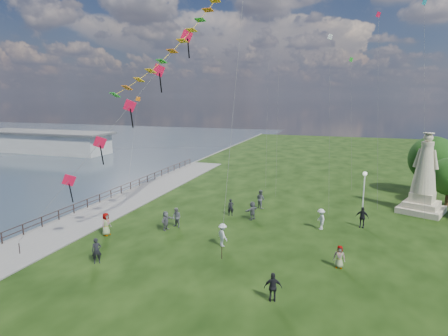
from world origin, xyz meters
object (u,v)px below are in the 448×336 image
(person_6, at_px, (231,207))
(lamppost, at_px, (364,184))
(person_1, at_px, (177,218))
(person_5, at_px, (166,221))
(person_7, at_px, (261,199))
(person_4, at_px, (339,257))
(statue, at_px, (424,183))
(person_10, at_px, (106,224))
(person_9, at_px, (362,217))
(person_8, at_px, (321,219))
(pier_pavilion, at_px, (45,142))
(person_11, at_px, (252,211))
(person_2, at_px, (223,235))
(person_3, at_px, (273,287))
(person_0, at_px, (97,251))

(person_6, bearing_deg, lamppost, -0.87)
(person_1, distance_m, person_5, 1.06)
(person_7, bearing_deg, person_4, 163.60)
(statue, bearing_deg, person_10, -127.46)
(person_9, bearing_deg, person_7, 176.85)
(person_8, bearing_deg, pier_pavilion, -141.68)
(pier_pavilion, distance_m, person_10, 56.48)
(lamppost, height_order, person_11, lamppost)
(pier_pavilion, bearing_deg, person_4, -32.08)
(lamppost, relative_size, person_10, 2.25)
(pier_pavilion, distance_m, person_2, 63.59)
(pier_pavilion, relative_size, person_6, 18.48)
(pier_pavilion, relative_size, person_3, 17.62)
(person_1, bearing_deg, person_8, 37.29)
(lamppost, bearing_deg, person_4, -98.15)
(person_8, xyz_separation_m, person_11, (-6.20, 0.65, -0.05))
(person_6, relative_size, person_7, 0.85)
(person_5, bearing_deg, person_3, -122.47)
(lamppost, height_order, person_6, lamppost)
(lamppost, xyz_separation_m, person_2, (-10.32, -11.49, -2.17))
(person_7, relative_size, person_9, 1.03)
(person_1, xyz_separation_m, person_2, (5.12, -2.65, 0.02))
(statue, xyz_separation_m, person_8, (-9.04, -8.09, -2.06))
(lamppost, height_order, person_8, lamppost)
(person_4, height_order, person_6, person_6)
(person_11, bearing_deg, person_1, -29.21)
(lamppost, bearing_deg, person_1, -150.19)
(person_3, height_order, person_6, person_3)
(statue, distance_m, person_11, 17.09)
(lamppost, xyz_separation_m, person_5, (-16.02, -9.73, -2.23))
(person_2, relative_size, person_7, 0.94)
(person_11, bearing_deg, person_5, -26.52)
(person_6, relative_size, person_9, 0.88)
(person_1, distance_m, person_8, 12.42)
(person_2, bearing_deg, lamppost, -90.12)
(pier_pavilion, relative_size, person_8, 16.52)
(statue, height_order, person_2, statue)
(person_8, bearing_deg, statue, 107.79)
(statue, distance_m, person_3, 23.45)
(person_0, xyz_separation_m, person_11, (7.82, 12.30, -0.03))
(person_7, bearing_deg, person_0, 103.27)
(lamppost, distance_m, person_11, 11.01)
(pier_pavilion, relative_size, person_1, 17.16)
(person_4, relative_size, person_9, 0.83)
(person_3, xyz_separation_m, person_6, (-6.79, 13.82, -0.04))
(pier_pavilion, distance_m, person_11, 60.45)
(person_2, distance_m, person_8, 9.16)
(person_2, relative_size, person_11, 1.04)
(person_10, distance_m, person_11, 12.91)
(pier_pavilion, height_order, person_5, pier_pavilion)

